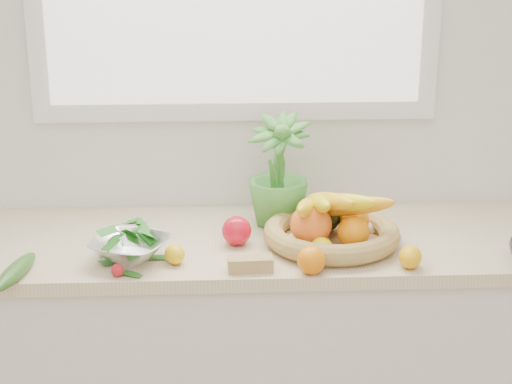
{
  "coord_description": "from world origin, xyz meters",
  "views": [
    {
      "loc": [
        -0.06,
        -0.27,
        1.77
      ],
      "look_at": [
        0.05,
        1.93,
        1.05
      ],
      "focal_mm": 55.0,
      "sensor_mm": 36.0,
      "label": 1
    }
  ],
  "objects_px": {
    "cucumber": "(15,272)",
    "colander_with_spinach": "(130,242)",
    "apple": "(237,231)",
    "fruit_basket": "(331,226)",
    "potted_herb": "(278,170)"
  },
  "relations": [
    {
      "from": "cucumber",
      "to": "colander_with_spinach",
      "type": "xyz_separation_m",
      "value": [
        0.29,
        0.11,
        0.03
      ]
    },
    {
      "from": "apple",
      "to": "fruit_basket",
      "type": "relative_size",
      "value": 0.17
    },
    {
      "from": "fruit_basket",
      "to": "potted_herb",
      "type": "bearing_deg",
      "value": 128.76
    },
    {
      "from": "cucumber",
      "to": "colander_with_spinach",
      "type": "relative_size",
      "value": 0.91
    },
    {
      "from": "apple",
      "to": "potted_herb",
      "type": "bearing_deg",
      "value": 51.45
    },
    {
      "from": "cucumber",
      "to": "fruit_basket",
      "type": "xyz_separation_m",
      "value": [
        0.87,
        0.21,
        0.03
      ]
    },
    {
      "from": "apple",
      "to": "fruit_basket",
      "type": "bearing_deg",
      "value": -2.04
    },
    {
      "from": "potted_herb",
      "to": "fruit_basket",
      "type": "relative_size",
      "value": 0.66
    },
    {
      "from": "apple",
      "to": "potted_herb",
      "type": "xyz_separation_m",
      "value": [
        0.13,
        0.17,
        0.13
      ]
    },
    {
      "from": "potted_herb",
      "to": "colander_with_spinach",
      "type": "bearing_deg",
      "value": -147.5
    },
    {
      "from": "apple",
      "to": "cucumber",
      "type": "bearing_deg",
      "value": -159.7
    },
    {
      "from": "apple",
      "to": "cucumber",
      "type": "xyz_separation_m",
      "value": [
        -0.59,
        -0.22,
        -0.02
      ]
    },
    {
      "from": "cucumber",
      "to": "apple",
      "type": "bearing_deg",
      "value": 20.3
    },
    {
      "from": "fruit_basket",
      "to": "cucumber",
      "type": "bearing_deg",
      "value": -166.45
    },
    {
      "from": "fruit_basket",
      "to": "colander_with_spinach",
      "type": "bearing_deg",
      "value": -170.23
    }
  ]
}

